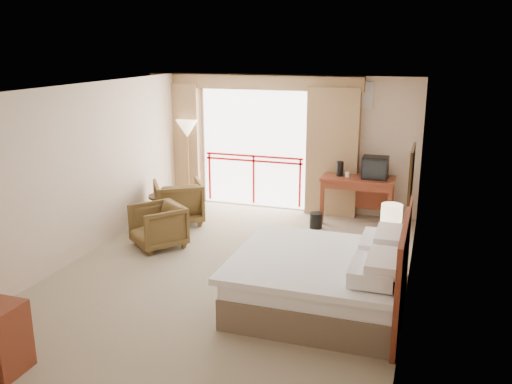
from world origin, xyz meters
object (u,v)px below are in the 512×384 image
(tv, at_px, (375,168))
(floor_lamp, at_px, (187,132))
(wastebasket, at_px, (316,220))
(armchair_far, at_px, (179,222))
(bed, at_px, (323,280))
(nightstand, at_px, (388,260))
(desk, at_px, (358,187))
(armchair_near, at_px, (159,246))
(side_table, at_px, (164,205))
(table_lamp, at_px, (392,214))

(tv, relative_size, floor_lamp, 0.26)
(wastebasket, xyz_separation_m, armchair_far, (-2.54, -0.48, -0.14))
(wastebasket, bearing_deg, bed, -76.23)
(nightstand, relative_size, wastebasket, 1.89)
(nightstand, distance_m, desk, 2.63)
(nightstand, bearing_deg, bed, -121.47)
(armchair_near, relative_size, side_table, 1.35)
(bed, xyz_separation_m, wastebasket, (-0.74, 3.02, -0.23))
(bed, bearing_deg, nightstand, 59.16)
(desk, bearing_deg, bed, -84.74)
(armchair_near, height_order, side_table, side_table)
(floor_lamp, bearing_deg, tv, -2.52)
(wastebasket, height_order, armchair_far, armchair_far)
(table_lamp, bearing_deg, desk, 108.13)
(armchair_near, bearing_deg, nightstand, 37.38)
(table_lamp, relative_size, tv, 1.15)
(nightstand, height_order, tv, tv)
(nightstand, relative_size, side_table, 0.94)
(armchair_far, height_order, floor_lamp, floor_lamp)
(nightstand, relative_size, armchair_far, 0.62)
(bed, height_order, nightstand, bed)
(bed, bearing_deg, desk, 91.29)
(desk, relative_size, armchair_far, 1.51)
(table_lamp, xyz_separation_m, tv, (-0.49, 2.36, 0.12))
(nightstand, bearing_deg, armchair_near, 178.14)
(tv, distance_m, armchair_near, 4.15)
(nightstand, distance_m, table_lamp, 0.69)
(nightstand, distance_m, armchair_near, 3.76)
(desk, xyz_separation_m, tv, (0.30, -0.07, 0.40))
(bed, relative_size, armchair_near, 2.69)
(nightstand, relative_size, table_lamp, 1.03)
(desk, bearing_deg, wastebasket, -131.82)
(table_lamp, relative_size, desk, 0.39)
(floor_lamp, bearing_deg, desk, -1.68)
(armchair_far, xyz_separation_m, floor_lamp, (-0.36, 1.22, 1.53))
(bed, distance_m, floor_lamp, 5.37)
(table_lamp, distance_m, wastebasket, 2.44)
(tv, bearing_deg, armchair_far, -149.23)
(table_lamp, distance_m, armchair_near, 3.87)
(bed, height_order, floor_lamp, floor_lamp)
(tv, relative_size, side_table, 0.79)
(tv, bearing_deg, armchair_near, -130.44)
(nightstand, relative_size, armchair_near, 0.69)
(nightstand, height_order, wastebasket, nightstand)
(table_lamp, bearing_deg, wastebasket, 129.14)
(bed, bearing_deg, side_table, 146.75)
(desk, distance_m, armchair_far, 3.46)
(floor_lamp, bearing_deg, bed, -45.98)
(armchair_near, bearing_deg, desk, 77.61)
(table_lamp, height_order, armchair_near, table_lamp)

